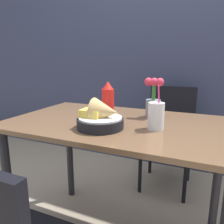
{
  "coord_description": "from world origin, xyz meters",
  "views": [
    {
      "loc": [
        0.42,
        -1.07,
        1.09
      ],
      "look_at": [
        -0.02,
        -0.04,
        0.83
      ],
      "focal_mm": 35.0,
      "sensor_mm": 36.0,
      "label": 1
    }
  ],
  "objects_px": {
    "drink_cup": "(156,117)",
    "flower_vase": "(153,101)",
    "food_basket": "(102,118)",
    "ketchup_bottle": "(108,101)",
    "chair_far_window": "(170,128)"
  },
  "relations": [
    {
      "from": "drink_cup",
      "to": "flower_vase",
      "type": "height_order",
      "value": "flower_vase"
    },
    {
      "from": "food_basket",
      "to": "flower_vase",
      "type": "distance_m",
      "value": 0.36
    },
    {
      "from": "ketchup_bottle",
      "to": "drink_cup",
      "type": "distance_m",
      "value": 0.32
    },
    {
      "from": "food_basket",
      "to": "drink_cup",
      "type": "bearing_deg",
      "value": 20.08
    },
    {
      "from": "drink_cup",
      "to": "ketchup_bottle",
      "type": "bearing_deg",
      "value": 160.65
    },
    {
      "from": "chair_far_window",
      "to": "drink_cup",
      "type": "xyz_separation_m",
      "value": [
        0.06,
        -0.89,
        0.32
      ]
    },
    {
      "from": "drink_cup",
      "to": "flower_vase",
      "type": "relative_size",
      "value": 0.94
    },
    {
      "from": "drink_cup",
      "to": "chair_far_window",
      "type": "bearing_deg",
      "value": 93.69
    },
    {
      "from": "chair_far_window",
      "to": "food_basket",
      "type": "height_order",
      "value": "food_basket"
    },
    {
      "from": "ketchup_bottle",
      "to": "food_basket",
      "type": "bearing_deg",
      "value": -74.17
    },
    {
      "from": "chair_far_window",
      "to": "drink_cup",
      "type": "relative_size",
      "value": 4.05
    },
    {
      "from": "chair_far_window",
      "to": "food_basket",
      "type": "xyz_separation_m",
      "value": [
        -0.19,
        -0.98,
        0.31
      ]
    },
    {
      "from": "ketchup_bottle",
      "to": "flower_vase",
      "type": "bearing_deg",
      "value": 27.17
    },
    {
      "from": "food_basket",
      "to": "flower_vase",
      "type": "height_order",
      "value": "flower_vase"
    },
    {
      "from": "drink_cup",
      "to": "flower_vase",
      "type": "bearing_deg",
      "value": 106.26
    }
  ]
}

